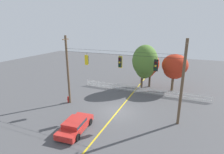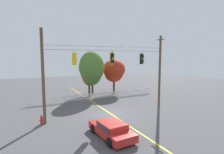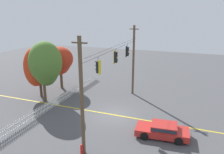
{
  "view_description": "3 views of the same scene",
  "coord_description": "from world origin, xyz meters",
  "px_view_note": "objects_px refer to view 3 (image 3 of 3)",
  "views": [
    {
      "loc": [
        6.4,
        -16.95,
        9.45
      ],
      "look_at": [
        -0.77,
        0.23,
        4.03
      ],
      "focal_mm": 27.91,
      "sensor_mm": 36.0,
      "label": 1
    },
    {
      "loc": [
        -7.91,
        -16.67,
        5.94
      ],
      "look_at": [
        0.09,
        -0.22,
        3.93
      ],
      "focal_mm": 28.74,
      "sensor_mm": 36.0,
      "label": 2
    },
    {
      "loc": [
        -18.67,
        -6.84,
        9.81
      ],
      "look_at": [
        -0.92,
        -0.06,
        4.23
      ],
      "focal_mm": 35.0,
      "sensor_mm": 36.0,
      "label": 3
    }
  ],
  "objects_px": {
    "traffic_signal_westbound_side": "(116,57)",
    "autumn_maple_mid": "(37,67)",
    "traffic_signal_southbound_primary": "(98,67)",
    "autumn_maple_near_fence": "(45,64)",
    "fire_hydrant": "(82,150)",
    "parked_car": "(163,130)",
    "autumn_oak_far_east": "(60,61)",
    "traffic_signal_northbound_primary": "(127,52)"
  },
  "relations": [
    {
      "from": "autumn_maple_near_fence",
      "to": "fire_hydrant",
      "type": "distance_m",
      "value": 12.3
    },
    {
      "from": "parked_car",
      "to": "fire_hydrant",
      "type": "xyz_separation_m",
      "value": [
        -4.51,
        5.06,
        -0.2
      ]
    },
    {
      "from": "autumn_maple_near_fence",
      "to": "parked_car",
      "type": "relative_size",
      "value": 1.55
    },
    {
      "from": "traffic_signal_westbound_side",
      "to": "traffic_signal_northbound_primary",
      "type": "relative_size",
      "value": 0.99
    },
    {
      "from": "autumn_maple_near_fence",
      "to": "parked_car",
      "type": "height_order",
      "value": "autumn_maple_near_fence"
    },
    {
      "from": "traffic_signal_westbound_side",
      "to": "fire_hydrant",
      "type": "height_order",
      "value": "traffic_signal_westbound_side"
    },
    {
      "from": "autumn_maple_near_fence",
      "to": "fire_hydrant",
      "type": "bearing_deg",
      "value": -131.92
    },
    {
      "from": "traffic_signal_southbound_primary",
      "to": "fire_hydrant",
      "type": "distance_m",
      "value": 6.2
    },
    {
      "from": "traffic_signal_westbound_side",
      "to": "traffic_signal_northbound_primary",
      "type": "bearing_deg",
      "value": -0.01
    },
    {
      "from": "traffic_signal_westbound_side",
      "to": "parked_car",
      "type": "relative_size",
      "value": 0.32
    },
    {
      "from": "traffic_signal_southbound_primary",
      "to": "traffic_signal_northbound_primary",
      "type": "xyz_separation_m",
      "value": [
        7.71,
        0.02,
        -0.02
      ]
    },
    {
      "from": "autumn_maple_near_fence",
      "to": "traffic_signal_westbound_side",
      "type": "bearing_deg",
      "value": -94.96
    },
    {
      "from": "autumn_maple_mid",
      "to": "parked_car",
      "type": "relative_size",
      "value": 1.37
    },
    {
      "from": "parked_car",
      "to": "autumn_oak_far_east",
      "type": "bearing_deg",
      "value": 62.83
    },
    {
      "from": "traffic_signal_westbound_side",
      "to": "autumn_maple_near_fence",
      "type": "distance_m",
      "value": 8.86
    },
    {
      "from": "fire_hydrant",
      "to": "traffic_signal_northbound_primary",
      "type": "bearing_deg",
      "value": -0.05
    },
    {
      "from": "traffic_signal_northbound_primary",
      "to": "autumn_maple_near_fence",
      "type": "distance_m",
      "value": 9.3
    },
    {
      "from": "traffic_signal_westbound_side",
      "to": "autumn_oak_far_east",
      "type": "bearing_deg",
      "value": 62.56
    },
    {
      "from": "traffic_signal_southbound_primary",
      "to": "parked_car",
      "type": "bearing_deg",
      "value": -73.81
    },
    {
      "from": "traffic_signal_southbound_primary",
      "to": "autumn_maple_near_fence",
      "type": "relative_size",
      "value": 0.2
    },
    {
      "from": "traffic_signal_northbound_primary",
      "to": "autumn_maple_near_fence",
      "type": "xyz_separation_m",
      "value": [
        -2.96,
        8.69,
        -1.5
      ]
    },
    {
      "from": "fire_hydrant",
      "to": "traffic_signal_westbound_side",
      "type": "bearing_deg",
      "value": -0.08
    },
    {
      "from": "autumn_maple_near_fence",
      "to": "autumn_oak_far_east",
      "type": "xyz_separation_m",
      "value": [
        4.31,
        1.05,
        -0.56
      ]
    },
    {
      "from": "autumn_maple_near_fence",
      "to": "traffic_signal_northbound_primary",
      "type": "bearing_deg",
      "value": -71.2
    },
    {
      "from": "traffic_signal_westbound_side",
      "to": "fire_hydrant",
      "type": "bearing_deg",
      "value": 179.92
    },
    {
      "from": "traffic_signal_westbound_side",
      "to": "fire_hydrant",
      "type": "relative_size",
      "value": 1.73
    },
    {
      "from": "traffic_signal_southbound_primary",
      "to": "autumn_oak_far_east",
      "type": "xyz_separation_m",
      "value": [
        9.06,
        9.76,
        -2.08
      ]
    },
    {
      "from": "traffic_signal_westbound_side",
      "to": "fire_hydrant",
      "type": "distance_m",
      "value": 8.89
    },
    {
      "from": "autumn_maple_mid",
      "to": "traffic_signal_southbound_primary",
      "type": "bearing_deg",
      "value": -116.53
    },
    {
      "from": "autumn_maple_near_fence",
      "to": "autumn_maple_mid",
      "type": "distance_m",
      "value": 1.69
    },
    {
      "from": "traffic_signal_southbound_primary",
      "to": "autumn_maple_mid",
      "type": "bearing_deg",
      "value": 63.47
    },
    {
      "from": "traffic_signal_southbound_primary",
      "to": "parked_car",
      "type": "relative_size",
      "value": 0.32
    },
    {
      "from": "autumn_maple_near_fence",
      "to": "traffic_signal_southbound_primary",
      "type": "bearing_deg",
      "value": -118.61
    },
    {
      "from": "traffic_signal_southbound_primary",
      "to": "autumn_maple_near_fence",
      "type": "distance_m",
      "value": 10.04
    },
    {
      "from": "traffic_signal_westbound_side",
      "to": "autumn_maple_near_fence",
      "type": "xyz_separation_m",
      "value": [
        0.75,
        8.69,
        -1.55
      ]
    },
    {
      "from": "parked_car",
      "to": "fire_hydrant",
      "type": "distance_m",
      "value": 6.78
    },
    {
      "from": "autumn_oak_far_east",
      "to": "parked_car",
      "type": "xyz_separation_m",
      "value": [
        -7.59,
        -14.8,
        -3.12
      ]
    },
    {
      "from": "autumn_oak_far_east",
      "to": "parked_car",
      "type": "height_order",
      "value": "autumn_oak_far_east"
    },
    {
      "from": "traffic_signal_westbound_side",
      "to": "autumn_maple_mid",
      "type": "relative_size",
      "value": 0.24
    },
    {
      "from": "autumn_maple_near_fence",
      "to": "parked_car",
      "type": "xyz_separation_m",
      "value": [
        -3.29,
        -13.74,
        -3.68
      ]
    },
    {
      "from": "traffic_signal_northbound_primary",
      "to": "fire_hydrant",
      "type": "height_order",
      "value": "traffic_signal_northbound_primary"
    },
    {
      "from": "traffic_signal_westbound_side",
      "to": "traffic_signal_southbound_primary",
      "type": "bearing_deg",
      "value": -179.72
    }
  ]
}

